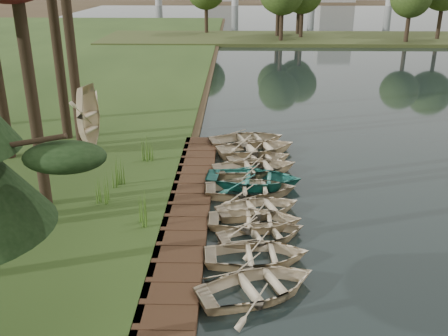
{
  "coord_description": "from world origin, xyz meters",
  "views": [
    {
      "loc": [
        0.1,
        -16.86,
        8.4
      ],
      "look_at": [
        -0.29,
        0.94,
        1.37
      ],
      "focal_mm": 40.0,
      "sensor_mm": 36.0,
      "label": 1
    }
  ],
  "objects_px": {
    "boardwalk": "(189,207)",
    "rowboat_0": "(258,284)",
    "rowboat_1": "(256,253)",
    "stored_rowboat": "(92,146)",
    "rowboat_2": "(262,232)"
  },
  "relations": [
    {
      "from": "rowboat_2",
      "to": "rowboat_0",
      "type": "bearing_deg",
      "value": 155.84
    },
    {
      "from": "rowboat_2",
      "to": "rowboat_1",
      "type": "bearing_deg",
      "value": 150.43
    },
    {
      "from": "stored_rowboat",
      "to": "boardwalk",
      "type": "bearing_deg",
      "value": -122.78
    },
    {
      "from": "rowboat_0",
      "to": "stored_rowboat",
      "type": "xyz_separation_m",
      "value": [
        -7.46,
        10.8,
        0.23
      ]
    },
    {
      "from": "boardwalk",
      "to": "rowboat_0",
      "type": "distance_m",
      "value": 5.81
    },
    {
      "from": "rowboat_0",
      "to": "rowboat_1",
      "type": "bearing_deg",
      "value": -24.33
    },
    {
      "from": "boardwalk",
      "to": "rowboat_0",
      "type": "xyz_separation_m",
      "value": [
        2.38,
        -5.29,
        0.26
      ]
    },
    {
      "from": "rowboat_0",
      "to": "rowboat_1",
      "type": "xyz_separation_m",
      "value": [
        0.02,
        1.67,
        -0.02
      ]
    },
    {
      "from": "stored_rowboat",
      "to": "rowboat_1",
      "type": "bearing_deg",
      "value": -126.1
    },
    {
      "from": "rowboat_1",
      "to": "stored_rowboat",
      "type": "xyz_separation_m",
      "value": [
        -7.48,
        9.13,
        0.25
      ]
    },
    {
      "from": "boardwalk",
      "to": "rowboat_1",
      "type": "xyz_separation_m",
      "value": [
        2.4,
        -3.62,
        0.24
      ]
    },
    {
      "from": "rowboat_0",
      "to": "rowboat_2",
      "type": "distance_m",
      "value": 3.02
    },
    {
      "from": "rowboat_1",
      "to": "stored_rowboat",
      "type": "bearing_deg",
      "value": 34.2
    },
    {
      "from": "rowboat_0",
      "to": "rowboat_1",
      "type": "height_order",
      "value": "rowboat_0"
    },
    {
      "from": "rowboat_1",
      "to": "stored_rowboat",
      "type": "relative_size",
      "value": 0.99
    }
  ]
}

